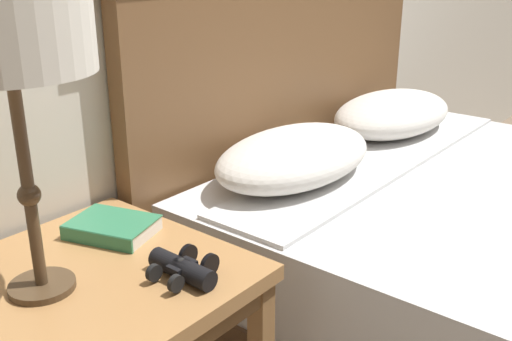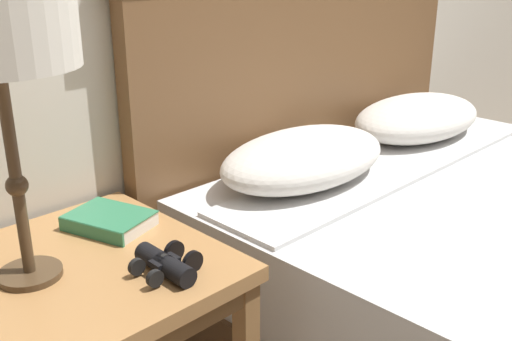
# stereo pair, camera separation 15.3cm
# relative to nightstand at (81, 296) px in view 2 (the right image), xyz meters

# --- Properties ---
(nightstand) EXTENTS (0.58, 0.58, 0.57)m
(nightstand) POSITION_rel_nightstand_xyz_m (0.00, 0.00, 0.00)
(nightstand) COLOR #AD7A47
(nightstand) RESTS_ON ground_plane
(book_on_nightstand) EXTENTS (0.19, 0.23, 0.04)m
(book_on_nightstand) POSITION_rel_nightstand_xyz_m (0.15, 0.11, 0.09)
(book_on_nightstand) COLOR silver
(book_on_nightstand) RESTS_ON nightstand
(binoculars_pair) EXTENTS (0.14, 0.16, 0.05)m
(binoculars_pair) POSITION_rel_nightstand_xyz_m (0.12, -0.16, 0.10)
(binoculars_pair) COLOR black
(binoculars_pair) RESTS_ON nightstand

